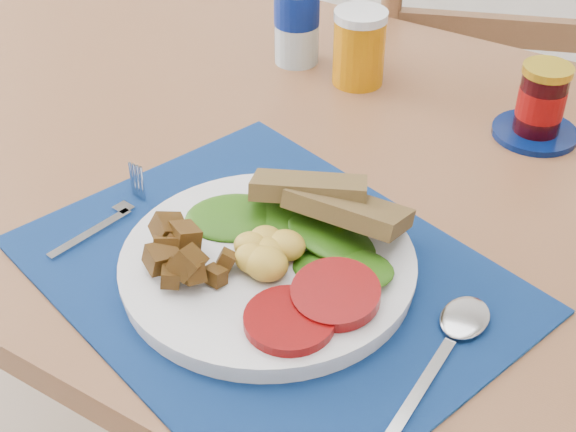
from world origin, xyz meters
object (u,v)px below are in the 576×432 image
(juice_glass, at_px, (359,49))
(jam_on_saucer, at_px, (540,106))
(breakfast_plate, at_px, (261,258))
(chair_far, at_px, (483,77))

(juice_glass, xyz_separation_m, jam_on_saucer, (0.27, -0.01, -0.01))
(breakfast_plate, height_order, juice_glass, juice_glass)
(juice_glass, distance_m, jam_on_saucer, 0.27)
(chair_far, relative_size, juice_glass, 11.01)
(chair_far, xyz_separation_m, juice_glass, (-0.06, -0.43, 0.22))
(breakfast_plate, xyz_separation_m, jam_on_saucer, (0.15, 0.43, 0.02))
(breakfast_plate, bearing_deg, chair_far, 76.79)
(chair_far, bearing_deg, breakfast_plate, 72.03)
(chair_far, height_order, jam_on_saucer, chair_far)
(chair_far, height_order, juice_glass, chair_far)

